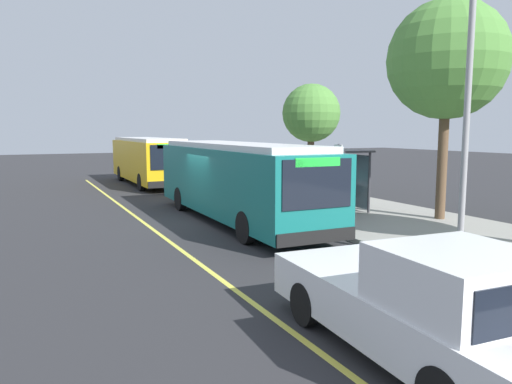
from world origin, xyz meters
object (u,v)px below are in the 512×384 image
Objects in this scene: transit_bus_second at (148,159)px; waiting_bench at (333,197)px; pickup_truck at (421,306)px; route_sign_post at (338,173)px; transit_bus_main at (236,179)px.

transit_bus_second is 6.44× the size of waiting_bench.
transit_bus_second reaches higher than waiting_bench.
waiting_bench is at bearing 150.54° from pickup_truck.
pickup_truck is 1.96× the size of route_sign_post.
route_sign_post is (2.93, -1.88, 1.32)m from waiting_bench.
transit_bus_second is (-14.09, 0.05, -0.00)m from transit_bus_main.
transit_bus_second is 14.62m from waiting_bench.
transit_bus_main and route_sign_post have the same top height.
route_sign_post is at bearing 44.49° from transit_bus_main.
waiting_bench is at bearing 147.28° from route_sign_post.
pickup_truck reaches higher than waiting_bench.
pickup_truck is (11.43, -2.03, -0.76)m from transit_bus_main.
transit_bus_second is 17.01m from route_sign_post.
waiting_bench is (-0.22, 4.55, -0.98)m from transit_bus_main.
transit_bus_second is at bearing -162.03° from waiting_bench.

